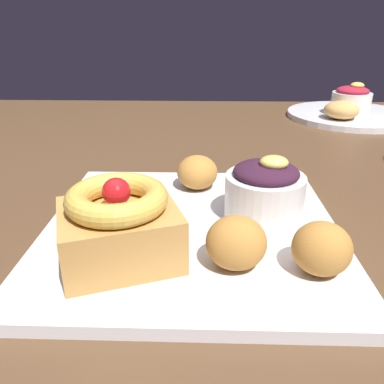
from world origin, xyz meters
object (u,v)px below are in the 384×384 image
object	(u,v)px
fritter_middle	(233,242)
back_ramekin	(351,101)
berry_ramekin	(265,191)
back_plate	(350,115)
back_pastry	(341,110)
fritter_front	(322,248)
fritter_back	(197,172)
front_plate	(191,229)
cake_slice	(119,225)

from	to	relation	value
fritter_middle	back_ramekin	xyz separation A→B (m)	(0.30, 0.60, 0.01)
berry_ramekin	back_plate	distance (m)	0.59
back_pastry	fritter_middle	bearing A→B (deg)	-115.77
back_pastry	fritter_front	bearing A→B (deg)	-109.19
berry_ramekin	back_pastry	bearing A→B (deg)	63.79
fritter_front	fritter_back	bearing A→B (deg)	120.95
berry_ramekin	fritter_front	size ratio (longest dim) A/B	1.68
fritter_back	fritter_middle	bearing A→B (deg)	-79.00
fritter_front	fritter_middle	world-z (taller)	same
berry_ramekin	front_plate	bearing A→B (deg)	-167.56
front_plate	fritter_front	world-z (taller)	fritter_front
fritter_back	fritter_front	bearing A→B (deg)	-59.05
front_plate	fritter_back	distance (m)	0.10
back_plate	fritter_back	bearing A→B (deg)	-127.64
berry_ramekin	back_plate	bearing A→B (deg)	62.64
front_plate	fritter_middle	distance (m)	0.09
fritter_front	fritter_back	world-z (taller)	fritter_front
front_plate	fritter_back	size ratio (longest dim) A/B	5.73
front_plate	back_plate	bearing A→B (deg)	57.33
berry_ramekin	back_ramekin	size ratio (longest dim) A/B	0.97
front_plate	cake_slice	world-z (taller)	cake_slice
fritter_middle	back_pastry	bearing A→B (deg)	64.23
fritter_front	back_ramekin	size ratio (longest dim) A/B	0.58
back_plate	back_ramekin	size ratio (longest dim) A/B	3.34
fritter_back	back_plate	xyz separation A→B (m)	(0.34, 0.45, -0.03)
front_plate	back_pastry	world-z (taller)	back_pastry
back_ramekin	back_pastry	distance (m)	0.05
front_plate	back_ramekin	world-z (taller)	back_ramekin
front_plate	fritter_back	world-z (taller)	fritter_back
cake_slice	fritter_front	size ratio (longest dim) A/B	2.48
front_plate	berry_ramekin	xyz separation A→B (m)	(0.08, 0.02, 0.04)
front_plate	cake_slice	xyz separation A→B (m)	(-0.06, -0.06, 0.04)
cake_slice	front_plate	bearing A→B (deg)	47.30
berry_ramekin	back_plate	xyz separation A→B (m)	(0.27, 0.53, -0.04)
cake_slice	fritter_front	xyz separation A→B (m)	(0.17, -0.01, -0.01)
cake_slice	fritter_back	size ratio (longest dim) A/B	2.32
berry_ramekin	back_pastry	distance (m)	0.52
cake_slice	back_pastry	world-z (taller)	cake_slice
berry_ramekin	cake_slice	bearing A→B (deg)	-148.99
fritter_front	back_pastry	size ratio (longest dim) A/B	0.68
fritter_middle	back_pastry	world-z (taller)	fritter_middle
fritter_middle	back_plate	bearing A→B (deg)	63.19
fritter_middle	back_plate	world-z (taller)	fritter_middle
back_pastry	back_ramekin	bearing A→B (deg)	51.22
berry_ramekin	back_pastry	xyz separation A→B (m)	(0.23, 0.47, -0.01)
back_plate	back_pastry	size ratio (longest dim) A/B	3.91
cake_slice	back_plate	bearing A→B (deg)	56.13
front_plate	cake_slice	bearing A→B (deg)	-132.70
fritter_front	back_plate	world-z (taller)	fritter_front
cake_slice	fritter_middle	size ratio (longest dim) A/B	2.35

